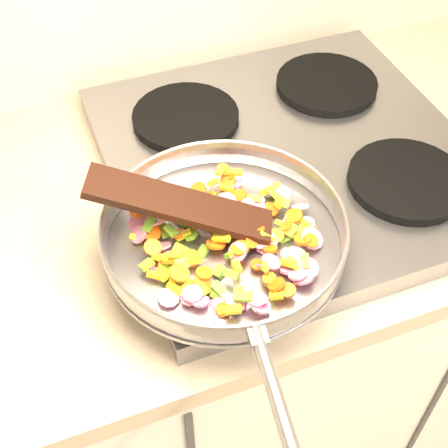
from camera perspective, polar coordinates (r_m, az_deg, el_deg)
name	(u,v)px	position (r m, az deg, el deg)	size (l,w,h in m)	color
cooktop	(289,160)	(1.08, 6.00, 5.89)	(0.60, 0.60, 0.04)	#939399
grate_fl	(245,227)	(0.93, 1.96, -0.24)	(0.19, 0.19, 0.02)	black
grate_fr	(407,180)	(1.04, 16.39, 3.85)	(0.19, 0.19, 0.02)	black
grate_bl	(186,117)	(1.12, -3.52, 9.73)	(0.19, 0.19, 0.02)	black
grate_br	(327,84)	(1.22, 9.37, 12.51)	(0.19, 0.19, 0.02)	black
saute_pan	(224,233)	(0.88, 0.03, -0.80)	(0.38, 0.55, 0.05)	#9E9EA5
vegetable_heap	(227,236)	(0.88, 0.26, -1.14)	(0.27, 0.28, 0.05)	#6BA329
wooden_spatula	(180,205)	(0.87, -4.02, 1.77)	(0.27, 0.06, 0.01)	black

